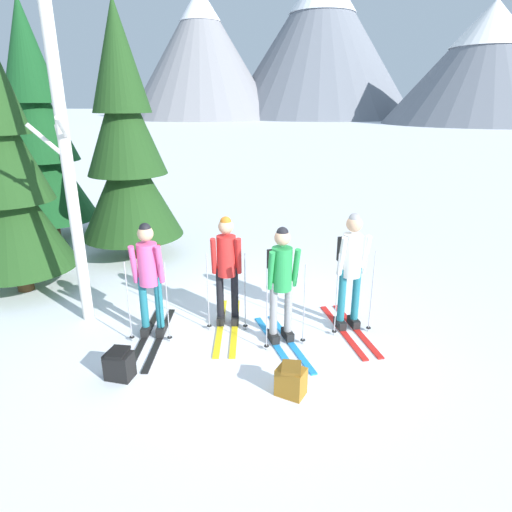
# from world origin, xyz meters

# --- Properties ---
(ground_plane) EXTENTS (400.00, 400.00, 0.00)m
(ground_plane) POSITION_xyz_m (0.00, 0.00, 0.00)
(ground_plane) COLOR white
(skier_in_pink) EXTENTS (0.61, 1.81, 1.69)m
(skier_in_pink) POSITION_xyz_m (-1.48, -0.31, 0.95)
(skier_in_pink) COLOR black
(skier_in_pink) RESTS_ON ground
(skier_in_red) EXTENTS (0.61, 1.81, 1.70)m
(skier_in_red) POSITION_xyz_m (-0.46, 0.14, 0.92)
(skier_in_red) COLOR yellow
(skier_in_red) RESTS_ON ground
(skier_in_green) EXTENTS (0.98, 1.63, 1.68)m
(skier_in_green) POSITION_xyz_m (0.37, -0.23, 0.94)
(skier_in_green) COLOR #1E84D1
(skier_in_green) RESTS_ON ground
(skier_in_white) EXTENTS (0.84, 1.65, 1.78)m
(skier_in_white) POSITION_xyz_m (1.34, 0.28, 1.01)
(skier_in_white) COLOR red
(skier_in_white) RESTS_ON ground
(pine_tree_near) EXTENTS (2.11, 2.11, 5.11)m
(pine_tree_near) POSITION_xyz_m (-3.07, 2.96, 2.34)
(pine_tree_near) COLOR #51381E
(pine_tree_near) RESTS_ON ground
(pine_tree_mid) EXTENTS (1.92, 1.92, 4.63)m
(pine_tree_mid) POSITION_xyz_m (-4.34, 0.94, 2.12)
(pine_tree_mid) COLOR #51381E
(pine_tree_mid) RESTS_ON ground
(pine_tree_far) EXTENTS (2.24, 2.24, 5.41)m
(pine_tree_far) POSITION_xyz_m (-5.60, 3.97, 2.48)
(pine_tree_far) COLOR #51381E
(pine_tree_far) RESTS_ON ground
(birch_tree_tall) EXTENTS (0.62, 0.91, 4.85)m
(birch_tree_tall) POSITION_xyz_m (-2.68, 0.04, 2.44)
(birch_tree_tall) COLOR silver
(birch_tree_tall) RESTS_ON ground
(backpack_on_snow_front) EXTENTS (0.38, 0.34, 0.38)m
(backpack_on_snow_front) POSITION_xyz_m (0.59, -1.45, 0.19)
(backpack_on_snow_front) COLOR #99661E
(backpack_on_snow_front) RESTS_ON ground
(backpack_on_snow_beside) EXTENTS (0.34, 0.28, 0.38)m
(backpack_on_snow_beside) POSITION_xyz_m (-1.51, -1.40, 0.19)
(backpack_on_snow_beside) COLOR black
(backpack_on_snow_beside) RESTS_ON ground
(mountain_ridge_distant) EXTENTS (74.86, 55.98, 28.48)m
(mountain_ridge_distant) POSITION_xyz_m (0.01, 83.98, 12.71)
(mountain_ridge_distant) COLOR gray
(mountain_ridge_distant) RESTS_ON ground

